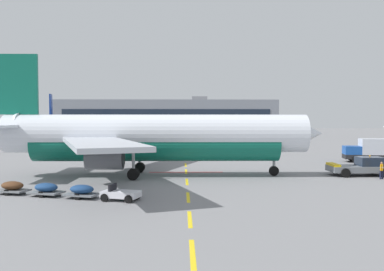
# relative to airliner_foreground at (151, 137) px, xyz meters

# --- Properties ---
(ground) EXTENTS (400.00, 400.00, 0.00)m
(ground) POSITION_rel_airliner_foreground_xyz_m (25.61, 20.89, -3.95)
(ground) COLOR slate
(apron_paint_markings) EXTENTS (8.00, 97.89, 0.01)m
(apron_paint_markings) POSITION_rel_airliner_foreground_xyz_m (3.61, 19.60, -3.95)
(apron_paint_markings) COLOR yellow
(apron_paint_markings) RESTS_ON ground
(airliner_foreground) EXTENTS (34.68, 34.63, 12.20)m
(airliner_foreground) POSITION_rel_airliner_foreground_xyz_m (0.00, 0.00, 0.00)
(airliner_foreground) COLOR silver
(airliner_foreground) RESTS_ON ground
(pushback_tug) EXTENTS (6.06, 3.30, 2.08)m
(pushback_tug) POSITION_rel_airliner_foreground_xyz_m (21.42, -0.18, -3.05)
(pushback_tug) COLOR slate
(pushback_tug) RESTS_ON ground
(airliner_mid_left) EXTENTS (34.47, 35.19, 12.39)m
(airliner_mid_left) POSITION_rel_airliner_foreground_xyz_m (-29.04, 55.63, 0.06)
(airliner_mid_left) COLOR silver
(airliner_mid_left) RESTS_ON ground
(fuel_service_truck) EXTENTS (7.30, 3.55, 3.14)m
(fuel_service_truck) POSITION_rel_airliner_foreground_xyz_m (28.62, 12.68, -2.30)
(fuel_service_truck) COLOR black
(fuel_service_truck) RESTS_ON ground
(baggage_train) EXTENTS (11.50, 4.92, 1.14)m
(baggage_train) POSITION_rel_airliner_foreground_xyz_m (-5.50, -11.18, -3.42)
(baggage_train) COLOR silver
(baggage_train) RESTS_ON ground
(ground_crew_worker) EXTENTS (0.46, 0.54, 1.65)m
(ground_crew_worker) POSITION_rel_airliner_foreground_xyz_m (22.24, -2.74, -3.01)
(ground_crew_worker) COLOR #191E38
(ground_crew_worker) RESTS_ON ground
(terminal_satellite) EXTENTS (82.20, 21.07, 14.55)m
(terminal_satellite) POSITION_rel_airliner_foreground_xyz_m (-2.45, 118.73, 2.54)
(terminal_satellite) COLOR gray
(terminal_satellite) RESTS_ON ground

